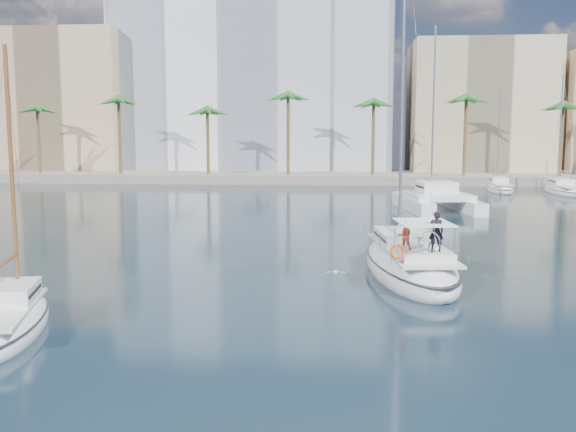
{
  "coord_description": "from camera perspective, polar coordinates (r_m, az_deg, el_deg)",
  "views": [
    {
      "loc": [
        1.62,
        -28.73,
        6.74
      ],
      "look_at": [
        -0.86,
        1.5,
        2.8
      ],
      "focal_mm": 40.0,
      "sensor_mm": 36.0,
      "label": 1
    }
  ],
  "objects": [
    {
      "name": "ground",
      "position": [
        29.55,
        1.43,
        -5.79
      ],
      "size": [
        160.0,
        160.0,
        0.0
      ],
      "primitive_type": "plane",
      "color": "black",
      "rests_on": "ground"
    },
    {
      "name": "catamaran",
      "position": [
        57.86,
        13.06,
        1.63
      ],
      "size": [
        6.94,
        11.61,
        16.11
      ],
      "rotation": [
        0.0,
        0.0,
        0.14
      ],
      "color": "white",
      "rests_on": "ground"
    },
    {
      "name": "moored_yacht_a",
      "position": [
        78.22,
        18.27,
        2.08
      ],
      "size": [
        3.37,
        9.52,
        11.9
      ],
      "primitive_type": null,
      "rotation": [
        0.0,
        0.0,
        -0.07
      ],
      "color": "white",
      "rests_on": "ground"
    },
    {
      "name": "building_modern",
      "position": [
        102.89,
        -2.99,
        11.43
      ],
      "size": [
        42.0,
        16.0,
        28.0
      ],
      "primitive_type": "cube",
      "color": "white",
      "rests_on": "ground"
    },
    {
      "name": "palm_left",
      "position": [
        92.9,
        -18.1,
        9.22
      ],
      "size": [
        3.6,
        3.6,
        12.3
      ],
      "color": "brown",
      "rests_on": "ground"
    },
    {
      "name": "quay",
      "position": [
        89.95,
        3.65,
        3.47
      ],
      "size": [
        120.0,
        14.0,
        1.2
      ],
      "primitive_type": "cube",
      "color": "gray",
      "rests_on": "ground"
    },
    {
      "name": "palm_centre",
      "position": [
        85.82,
        3.66,
        9.75
      ],
      "size": [
        3.6,
        3.6,
        12.3
      ],
      "color": "brown",
      "rests_on": "ground"
    },
    {
      "name": "small_sloop",
      "position": [
        23.97,
        -23.55,
        -8.58
      ],
      "size": [
        3.99,
        7.53,
        10.34
      ],
      "rotation": [
        0.0,
        0.0,
        0.25
      ],
      "color": "white",
      "rests_on": "ground"
    },
    {
      "name": "moored_yacht_b",
      "position": [
        78.1,
        23.26,
        1.84
      ],
      "size": [
        3.32,
        10.83,
        13.72
      ],
      "primitive_type": null,
      "rotation": [
        0.0,
        0.0,
        -0.02
      ],
      "color": "white",
      "rests_on": "ground"
    },
    {
      "name": "building_tan_left",
      "position": [
        107.1,
        -19.61,
        9.25
      ],
      "size": [
        22.0,
        14.0,
        22.0
      ],
      "primitive_type": "cube",
      "color": "tan",
      "rests_on": "ground"
    },
    {
      "name": "main_sloop",
      "position": [
        31.27,
        10.74,
        -4.18
      ],
      "size": [
        5.08,
        12.14,
        17.49
      ],
      "rotation": [
        0.0,
        0.0,
        0.12
      ],
      "color": "white",
      "rests_on": "ground"
    },
    {
      "name": "seagull",
      "position": [
        29.03,
        4.25,
        -5.02
      ],
      "size": [
        0.94,
        0.4,
        0.17
      ],
      "color": "silver",
      "rests_on": "ground"
    },
    {
      "name": "building_beige",
      "position": [
        100.86,
        16.55,
        8.95
      ],
      "size": [
        20.0,
        14.0,
        20.0
      ],
      "primitive_type": "cube",
      "color": "#C7B48F",
      "rests_on": "ground"
    }
  ]
}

